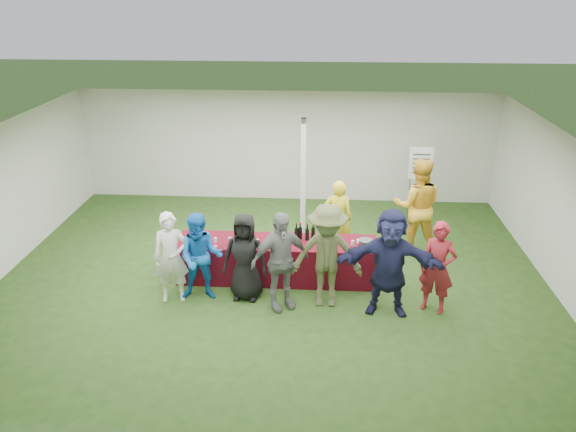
# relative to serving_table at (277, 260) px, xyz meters

# --- Properties ---
(ground) EXTENTS (60.00, 60.00, 0.00)m
(ground) POSITION_rel_serving_table_xyz_m (-0.08, 0.12, -0.38)
(ground) COLOR #284719
(ground) RESTS_ON ground
(tent) EXTENTS (10.00, 10.00, 10.00)m
(tent) POSITION_rel_serving_table_xyz_m (0.42, 1.32, 0.98)
(tent) COLOR white
(tent) RESTS_ON ground
(serving_table) EXTENTS (3.60, 0.80, 0.75)m
(serving_table) POSITION_rel_serving_table_xyz_m (0.00, 0.00, 0.00)
(serving_table) COLOR #580B19
(serving_table) RESTS_ON ground
(wine_bottles) EXTENTS (0.72, 0.14, 0.32)m
(wine_bottles) POSITION_rel_serving_table_xyz_m (0.63, 0.13, 0.50)
(wine_bottles) COLOR black
(wine_bottles) RESTS_ON serving_table
(wine_glasses) EXTENTS (2.84, 0.12, 0.16)m
(wine_glasses) POSITION_rel_serving_table_xyz_m (-0.46, -0.26, 0.49)
(wine_glasses) COLOR silver
(wine_glasses) RESTS_ON serving_table
(water_bottle) EXTENTS (0.07, 0.07, 0.23)m
(water_bottle) POSITION_rel_serving_table_xyz_m (0.09, 0.08, 0.48)
(water_bottle) COLOR silver
(water_bottle) RESTS_ON serving_table
(bar_towel) EXTENTS (0.25, 0.18, 0.03)m
(bar_towel) POSITION_rel_serving_table_xyz_m (1.56, 0.05, 0.39)
(bar_towel) COLOR white
(bar_towel) RESTS_ON serving_table
(dump_bucket) EXTENTS (0.25, 0.25, 0.18)m
(dump_bucket) POSITION_rel_serving_table_xyz_m (1.57, -0.22, 0.46)
(dump_bucket) COLOR slate
(dump_bucket) RESTS_ON serving_table
(wine_list_sign) EXTENTS (0.50, 0.03, 1.80)m
(wine_list_sign) POSITION_rel_serving_table_xyz_m (2.91, 2.63, 0.94)
(wine_list_sign) COLOR slate
(wine_list_sign) RESTS_ON ground
(staff_pourer) EXTENTS (0.59, 0.41, 1.57)m
(staff_pourer) POSITION_rel_serving_table_xyz_m (1.11, 1.05, 0.41)
(staff_pourer) COLOR yellow
(staff_pourer) RESTS_ON ground
(staff_back) EXTENTS (1.00, 0.81, 1.95)m
(staff_back) POSITION_rel_serving_table_xyz_m (2.67, 1.31, 0.60)
(staff_back) COLOR gold
(staff_back) RESTS_ON ground
(customer_0) EXTENTS (0.65, 0.49, 1.60)m
(customer_0) POSITION_rel_serving_table_xyz_m (-1.71, -0.84, 0.42)
(customer_0) COLOR silver
(customer_0) RESTS_ON ground
(customer_1) EXTENTS (0.80, 0.65, 1.56)m
(customer_1) POSITION_rel_serving_table_xyz_m (-1.22, -0.77, 0.41)
(customer_1) COLOR blue
(customer_1) RESTS_ON ground
(customer_2) EXTENTS (0.79, 0.54, 1.55)m
(customer_2) POSITION_rel_serving_table_xyz_m (-0.48, -0.69, 0.40)
(customer_2) COLOR black
(customer_2) RESTS_ON ground
(customer_3) EXTENTS (1.09, 0.84, 1.72)m
(customer_3) POSITION_rel_serving_table_xyz_m (0.13, -0.98, 0.48)
(customer_3) COLOR slate
(customer_3) RESTS_ON ground
(customer_4) EXTENTS (1.17, 0.67, 1.81)m
(customer_4) POSITION_rel_serving_table_xyz_m (0.89, -0.84, 0.53)
(customer_4) COLOR #4A512C
(customer_4) RESTS_ON ground
(customer_5) EXTENTS (1.73, 0.67, 1.82)m
(customer_5) POSITION_rel_serving_table_xyz_m (1.89, -1.01, 0.54)
(customer_5) COLOR #1B1D40
(customer_5) RESTS_ON ground
(customer_6) EXTENTS (0.68, 0.57, 1.58)m
(customer_6) POSITION_rel_serving_table_xyz_m (2.69, -0.91, 0.41)
(customer_6) COLOR maroon
(customer_6) RESTS_ON ground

